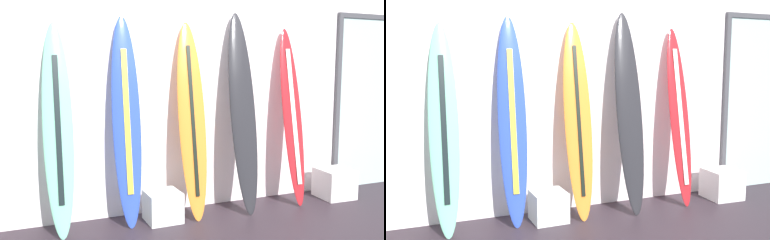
% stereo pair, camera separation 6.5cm
% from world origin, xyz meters
% --- Properties ---
extents(wall_back, '(7.20, 0.20, 2.80)m').
position_xyz_m(wall_back, '(0.00, 1.30, 1.40)').
color(wall_back, white).
rests_on(wall_back, ground).
extents(surfboard_seafoam, '(0.28, 0.45, 1.99)m').
position_xyz_m(surfboard_seafoam, '(-1.56, 0.96, 0.98)').
color(surfboard_seafoam, '#7BCFAC').
rests_on(surfboard_seafoam, ground).
extents(surfboard_cobalt, '(0.30, 0.42, 2.08)m').
position_xyz_m(surfboard_cobalt, '(-0.91, 0.97, 1.04)').
color(surfboard_cobalt, blue).
rests_on(surfboard_cobalt, ground).
extents(surfboard_sunset, '(0.32, 0.49, 2.04)m').
position_xyz_m(surfboard_sunset, '(-0.23, 0.94, 1.02)').
color(surfboard_sunset, orange).
rests_on(surfboard_sunset, ground).
extents(surfboard_charcoal, '(0.32, 0.54, 2.17)m').
position_xyz_m(surfboard_charcoal, '(0.35, 0.91, 1.09)').
color(surfboard_charcoal, '#262529').
rests_on(surfboard_charcoal, ground).
extents(surfboard_crimson, '(0.25, 0.46, 2.02)m').
position_xyz_m(surfboard_crimson, '(1.01, 0.93, 1.00)').
color(surfboard_crimson, '#B11D24').
rests_on(surfboard_crimson, ground).
extents(display_block_left, '(0.35, 0.35, 0.31)m').
position_xyz_m(display_block_left, '(-0.57, 0.90, 0.15)').
color(display_block_left, white).
rests_on(display_block_left, ground).
extents(display_block_center, '(0.40, 0.40, 0.35)m').
position_xyz_m(display_block_center, '(1.61, 0.87, 0.17)').
color(display_block_center, silver).
rests_on(display_block_center, ground).
extents(glass_door, '(1.05, 0.06, 2.25)m').
position_xyz_m(glass_door, '(2.37, 1.18, 1.16)').
color(glass_door, silver).
rests_on(glass_door, ground).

